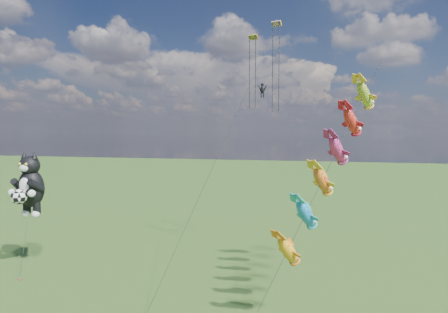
# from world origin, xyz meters

# --- Properties ---
(cat_kite_rig) EXTENTS (3.00, 4.34, 11.06)m
(cat_kite_rig) POSITION_xyz_m (-4.35, 7.99, 8.03)
(cat_kite_rig) COLOR #4F3F28
(cat_kite_rig) RESTS_ON ground
(fish_windsock_rig) EXTENTS (9.51, 12.96, 18.71)m
(fish_windsock_rig) POSITION_xyz_m (22.49, 6.12, 10.51)
(fish_windsock_rig) COLOR #4F3F28
(fish_windsock_rig) RESTS_ON ground
(parafoil_rig) EXTENTS (7.94, 16.09, 24.03)m
(parafoil_rig) POSITION_xyz_m (16.20, 15.25, 18.01)
(parafoil_rig) COLOR #4F3F28
(parafoil_rig) RESTS_ON ground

